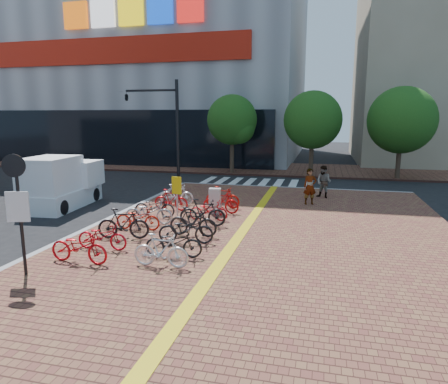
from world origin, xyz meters
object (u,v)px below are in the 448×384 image
(bike_0, at_px, (79,247))
(bike_10, at_px, (186,229))
(utility_box, at_px, (215,201))
(yellow_sign, at_px, (177,189))
(bike_5, at_px, (155,206))
(bike_3, at_px, (138,218))
(bike_11, at_px, (193,222))
(notice_sign, at_px, (18,200))
(traffic_light_pole, at_px, (154,115))
(box_truck, at_px, (62,183))
(bike_6, at_px, (171,200))
(bike_12, at_px, (203,212))
(bike_7, at_px, (177,194))
(bike_13, at_px, (208,210))
(pedestrian_a, at_px, (310,187))
(bike_9, at_px, (174,243))
(bike_15, at_px, (222,197))
(bike_4, at_px, (149,212))
(bike_14, at_px, (221,202))
(bike_1, at_px, (102,236))
(bike_2, at_px, (123,224))
(pedestrian_b, at_px, (324,182))
(bike_8, at_px, (161,251))

(bike_0, xyz_separation_m, bike_10, (2.47, 2.54, 0.00))
(utility_box, height_order, yellow_sign, yellow_sign)
(bike_5, bearing_deg, bike_3, -178.97)
(bike_11, relative_size, notice_sign, 0.54)
(bike_10, xyz_separation_m, notice_sign, (-3.41, -3.73, 1.62))
(traffic_light_pole, distance_m, box_truck, 6.84)
(bike_6, height_order, bike_12, bike_12)
(bike_0, relative_size, bike_7, 1.11)
(bike_13, distance_m, pedestrian_a, 5.84)
(bike_12, xyz_separation_m, pedestrian_a, (3.99, 5.13, 0.34))
(bike_6, xyz_separation_m, bike_10, (2.31, -4.50, 0.00))
(box_truck, bearing_deg, bike_3, -30.17)
(bike_9, relative_size, pedestrian_a, 1.00)
(bike_15, bearing_deg, utility_box, -176.55)
(notice_sign, bearing_deg, bike_4, 78.92)
(bike_0, relative_size, bike_14, 1.13)
(bike_1, relative_size, traffic_light_pole, 0.27)
(bike_0, distance_m, bike_12, 5.34)
(bike_2, xyz_separation_m, utility_box, (2.17, 4.46, 0.02))
(pedestrian_b, bearing_deg, bike_9, -85.47)
(bike_9, height_order, bike_13, bike_9)
(bike_11, distance_m, bike_13, 2.30)
(bike_2, relative_size, bike_3, 1.06)
(notice_sign, bearing_deg, traffic_light_pole, 98.26)
(bike_11, relative_size, bike_14, 1.08)
(bike_2, bearing_deg, bike_13, -46.71)
(bike_10, bearing_deg, notice_sign, 126.90)
(yellow_sign, bearing_deg, bike_3, -106.75)
(bike_9, bearing_deg, bike_8, 168.43)
(bike_8, height_order, notice_sign, notice_sign)
(bike_7, height_order, bike_10, bike_7)
(bike_9, height_order, yellow_sign, yellow_sign)
(bike_3, distance_m, bike_9, 3.51)
(bike_0, xyz_separation_m, bike_5, (-0.07, 5.68, -0.03))
(bike_10, xyz_separation_m, bike_12, (-0.09, 2.24, 0.06))
(pedestrian_b, height_order, utility_box, pedestrian_b)
(bike_8, height_order, bike_11, bike_11)
(yellow_sign, bearing_deg, traffic_light_pole, 120.67)
(bike_4, bearing_deg, bike_11, -126.16)
(bike_8, distance_m, bike_9, 0.89)
(bike_15, relative_size, utility_box, 1.50)
(bike_8, height_order, bike_14, bike_14)
(bike_15, height_order, yellow_sign, yellow_sign)
(bike_9, relative_size, bike_14, 1.06)
(yellow_sign, xyz_separation_m, traffic_light_pole, (-3.72, 6.28, 3.19))
(bike_9, relative_size, notice_sign, 0.53)
(bike_4, bearing_deg, bike_1, 167.49)
(bike_11, xyz_separation_m, bike_12, (-0.06, 1.38, 0.01))
(bike_0, distance_m, yellow_sign, 6.13)
(bike_2, distance_m, bike_6, 4.55)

